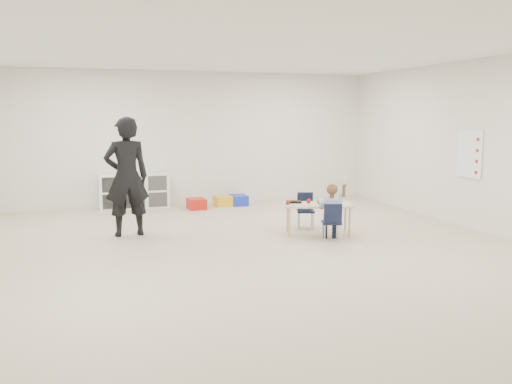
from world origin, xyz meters
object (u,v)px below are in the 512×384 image
object	(u,v)px
chair_near	(332,222)
child	(332,211)
adult	(127,177)
table	(318,219)
cubby_shelf	(134,191)

from	to	relation	value
chair_near	child	size ratio (longest dim) A/B	0.63
chair_near	child	bearing A→B (deg)	-72.46
child	adult	world-z (taller)	adult
table	child	size ratio (longest dim) A/B	1.27
child	table	bearing A→B (deg)	107.10
child	adult	size ratio (longest dim) A/B	0.50
table	cubby_shelf	bearing A→B (deg)	144.78
table	adult	bearing A→B (deg)	-178.22
table	adult	world-z (taller)	adult
cubby_shelf	table	bearing A→B (deg)	-52.76
chair_near	adult	size ratio (longest dim) A/B	0.31
adult	chair_near	bearing A→B (deg)	150.87
child	cubby_shelf	world-z (taller)	child
child	cubby_shelf	xyz separation A→B (m)	(-2.57, 3.89, -0.11)
child	chair_near	bearing A→B (deg)	107.54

